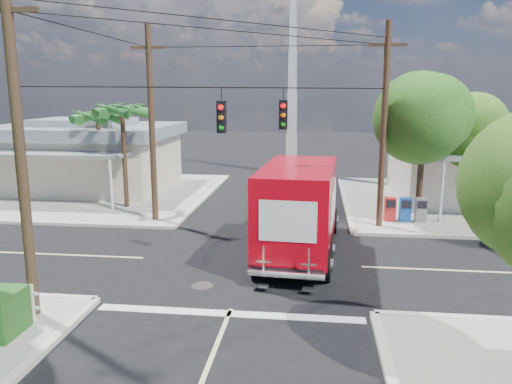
# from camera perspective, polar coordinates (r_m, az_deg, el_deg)

# --- Properties ---
(ground) EXTENTS (120.00, 120.00, 0.00)m
(ground) POSITION_cam_1_polar(r_m,az_deg,el_deg) (18.24, -0.76, -8.03)
(ground) COLOR black
(ground) RESTS_ON ground
(sidewalk_ne) EXTENTS (14.12, 14.12, 0.14)m
(sidewalk_ne) POSITION_cam_1_polar(r_m,az_deg,el_deg) (29.83, 23.44, -1.16)
(sidewalk_ne) COLOR #A19C91
(sidewalk_ne) RESTS_ON ground
(sidewalk_nw) EXTENTS (14.12, 14.12, 0.14)m
(sidewalk_nw) POSITION_cam_1_polar(r_m,az_deg,el_deg) (31.45, -18.05, -0.17)
(sidewalk_nw) COLOR #A19C91
(sidewalk_nw) RESTS_ON ground
(road_markings) EXTENTS (32.00, 32.00, 0.01)m
(road_markings) POSITION_cam_1_polar(r_m,az_deg,el_deg) (16.87, -1.43, -9.67)
(road_markings) COLOR beige
(road_markings) RESTS_ON ground
(building_ne) EXTENTS (11.80, 10.20, 4.50)m
(building_ne) POSITION_cam_1_polar(r_m,az_deg,el_deg) (30.98, 26.08, 3.29)
(building_ne) COLOR silver
(building_ne) RESTS_ON sidewalk_ne
(building_nw) EXTENTS (10.80, 10.20, 4.30)m
(building_nw) POSITION_cam_1_polar(r_m,az_deg,el_deg) (33.01, -18.90, 4.09)
(building_nw) COLOR beige
(building_nw) RESTS_ON sidewalk_nw
(radio_tower) EXTENTS (0.80, 0.80, 17.00)m
(radio_tower) POSITION_cam_1_polar(r_m,az_deg,el_deg) (37.09, 4.16, 10.70)
(radio_tower) COLOR silver
(radio_tower) RESTS_ON ground
(tree_ne_front) EXTENTS (4.21, 4.14, 6.66)m
(tree_ne_front) POSITION_cam_1_polar(r_m,az_deg,el_deg) (24.34, 18.68, 7.74)
(tree_ne_front) COLOR #422D1C
(tree_ne_front) RESTS_ON sidewalk_ne
(tree_ne_back) EXTENTS (3.77, 3.66, 5.82)m
(tree_ne_back) POSITION_cam_1_polar(r_m,az_deg,el_deg) (27.14, 23.08, 6.52)
(tree_ne_back) COLOR #422D1C
(tree_ne_back) RESTS_ON sidewalk_ne
(palm_nw_front) EXTENTS (3.01, 3.08, 5.59)m
(palm_nw_front) POSITION_cam_1_polar(r_m,az_deg,el_deg) (26.45, -15.06, 8.79)
(palm_nw_front) COLOR #422D1C
(palm_nw_front) RESTS_ON sidewalk_nw
(palm_nw_back) EXTENTS (3.01, 3.08, 5.19)m
(palm_nw_back) POSITION_cam_1_polar(r_m,az_deg,el_deg) (28.63, -17.66, 8.07)
(palm_nw_back) COLOR #422D1C
(palm_nw_back) RESTS_ON sidewalk_nw
(utility_poles) EXTENTS (12.00, 10.68, 9.00)m
(utility_poles) POSITION_cam_1_polar(r_m,az_deg,el_deg) (19.10, -4.90, 7.17)
(utility_poles) COLOR #473321
(utility_poles) RESTS_ON ground
(vending_boxes) EXTENTS (1.90, 0.50, 1.10)m
(vending_boxes) POSITION_cam_1_polar(r_m,az_deg,el_deg) (24.23, 16.69, -1.92)
(vending_boxes) COLOR #AC1C1D
(vending_boxes) RESTS_ON sidewalk_ne
(delivery_truck) EXTENTS (3.09, 8.19, 3.47)m
(delivery_truck) POSITION_cam_1_polar(r_m,az_deg,el_deg) (18.85, 5.06, -1.84)
(delivery_truck) COLOR black
(delivery_truck) RESTS_ON ground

